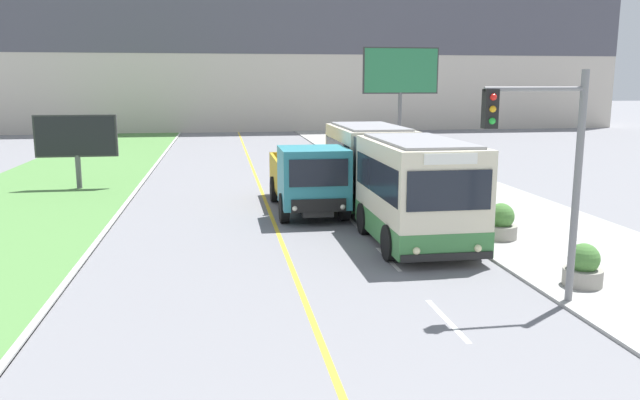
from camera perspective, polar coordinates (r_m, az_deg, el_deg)
The scene contains 10 objects.
apartment_block_background at distance 66.31m, azimuth -7.81°, elevation 15.76°, with size 80.00×8.04×21.58m.
city_bus at distance 21.61m, azimuth 6.39°, elevation 2.10°, with size 2.71×11.52×3.19m.
dump_truck at distance 22.91m, azimuth -0.95°, elevation 1.81°, with size 2.45×6.94×2.58m.
traffic_light_mast at distance 14.00m, azimuth 20.15°, elevation 3.67°, with size 2.28×0.32×5.10m.
billboard_large at distance 40.56m, azimuth 7.38°, elevation 11.30°, with size 4.89×0.24×7.01m.
billboard_small at distance 30.49m, azimuth -21.41°, elevation 5.30°, with size 3.61×0.24×3.40m.
planter_round_near at distance 16.09m, azimuth 22.93°, elevation -5.68°, with size 0.92×0.92×1.02m.
planter_round_second at distance 19.99m, azimuth 16.19°, elevation -2.05°, with size 1.01×1.01×1.11m.
planter_round_third at distance 24.05m, azimuth 11.13°, elevation 0.27°, with size 0.93×0.93×1.09m.
planter_round_far at distance 28.32m, azimuth 7.90°, elevation 1.92°, with size 0.97×0.97×1.09m.
Camera 1 is at (-1.76, -3.82, 4.83)m, focal length 35.00 mm.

